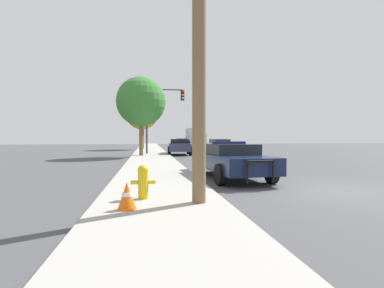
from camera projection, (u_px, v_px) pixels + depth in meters
ground_plane at (330, 190)px, 8.91m from camera, size 110.00×110.00×0.00m
sidewalk_left at (158, 193)px, 8.15m from camera, size 3.00×110.00×0.13m
police_car at (230, 159)px, 11.51m from camera, size 2.32×5.16×1.41m
fire_hydrant at (143, 180)px, 7.09m from camera, size 0.59×0.26×0.81m
traffic_light at (161, 108)px, 25.60m from camera, size 3.30×0.35×5.64m
car_background_oncoming at (220, 145)px, 29.49m from camera, size 2.13×4.56×1.34m
car_background_distant at (181, 142)px, 50.53m from camera, size 1.91×4.40×1.27m
car_background_midblock at (179, 146)px, 26.00m from camera, size 2.18×4.00×1.38m
box_truck at (195, 137)px, 46.92m from camera, size 2.73×7.60×2.90m
tree_sidewalk_far at (142, 114)px, 36.45m from camera, size 3.95×3.95×6.27m
tree_sidewalk_mid at (141, 102)px, 23.10m from camera, size 3.82×3.82×6.09m
traffic_cone at (127, 196)px, 6.04m from camera, size 0.38×0.38×0.56m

